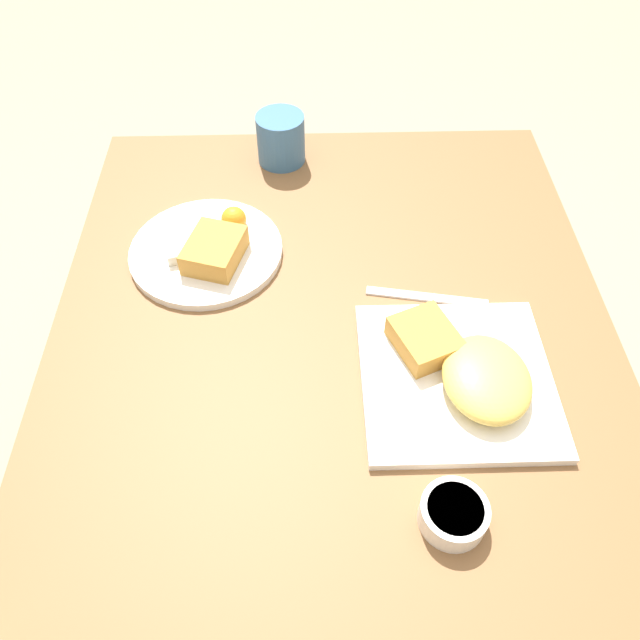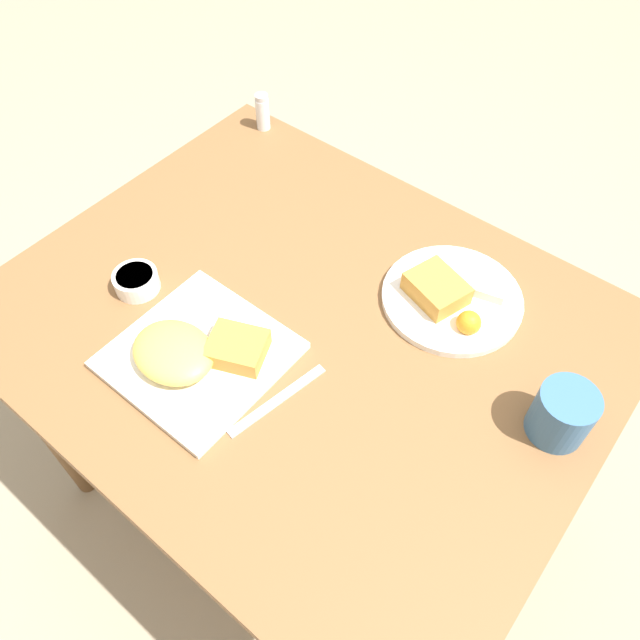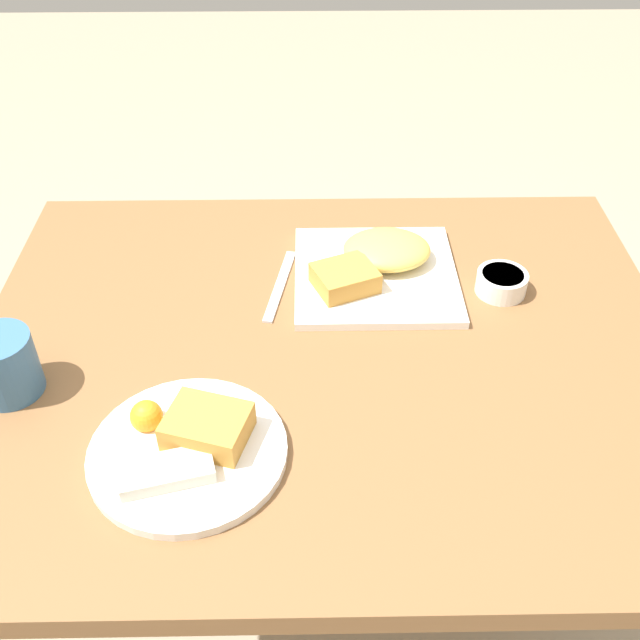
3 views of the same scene
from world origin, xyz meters
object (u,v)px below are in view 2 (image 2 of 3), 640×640
object	(u,v)px
plate_oval_far	(451,296)
sauce_ramekin	(136,281)
butter_knife	(278,400)
coffee_mug	(562,414)
plate_square_near	(195,353)
salt_shaker	(263,114)

from	to	relation	value
plate_oval_far	sauce_ramekin	world-z (taller)	plate_oval_far
butter_knife	coffee_mug	bearing A→B (deg)	-47.24
plate_oval_far	butter_knife	distance (m)	0.38
plate_oval_far	butter_knife	size ratio (longest dim) A/B	1.33
plate_square_near	sauce_ramekin	bearing A→B (deg)	166.95
coffee_mug	butter_knife	bearing A→B (deg)	-147.79
plate_oval_far	butter_knife	xyz separation A→B (m)	(-0.11, -0.36, -0.01)
butter_knife	coffee_mug	xyz separation A→B (m)	(0.38, 0.24, 0.05)
plate_oval_far	butter_knife	bearing A→B (deg)	-106.94
coffee_mug	salt_shaker	bearing A→B (deg)	161.16
plate_square_near	sauce_ramekin	xyz separation A→B (m)	(-0.20, 0.05, -0.00)
plate_square_near	butter_knife	bearing A→B (deg)	9.44
salt_shaker	butter_knife	bearing A→B (deg)	-46.28
plate_square_near	sauce_ramekin	size ratio (longest dim) A/B	3.26
plate_oval_far	coffee_mug	xyz separation A→B (m)	(0.27, -0.12, 0.03)
coffee_mug	plate_oval_far	bearing A→B (deg)	155.39
plate_oval_far	salt_shaker	world-z (taller)	salt_shaker
plate_square_near	salt_shaker	bearing A→B (deg)	122.04
butter_knife	coffee_mug	world-z (taller)	coffee_mug
salt_shaker	coffee_mug	xyz separation A→B (m)	(0.90, -0.31, 0.01)
salt_shaker	butter_knife	distance (m)	0.75
plate_square_near	salt_shaker	size ratio (longest dim) A/B	3.15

